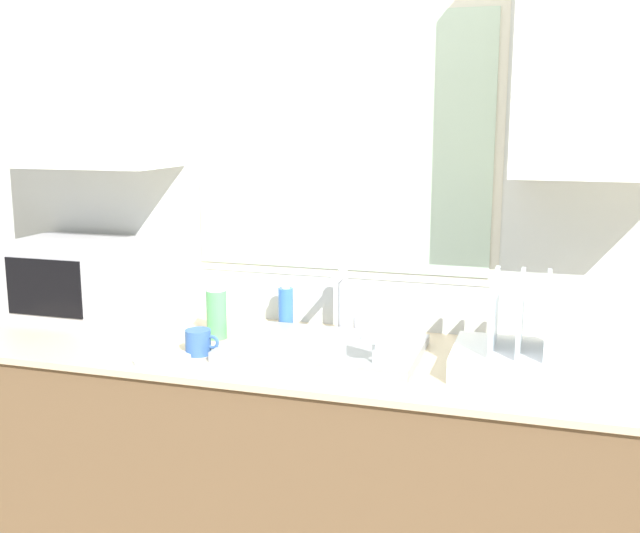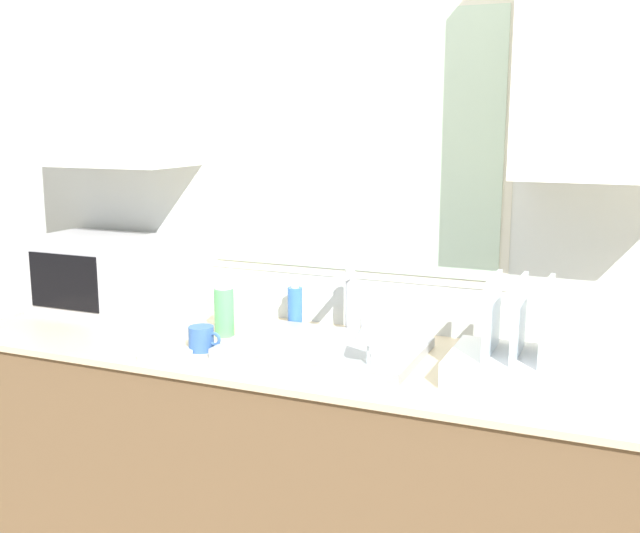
# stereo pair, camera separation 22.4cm
# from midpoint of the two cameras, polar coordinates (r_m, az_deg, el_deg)

# --- Properties ---
(countertop) EXTENTS (2.39, 0.68, 0.91)m
(countertop) POSITION_cam_midpoint_polar(r_m,az_deg,el_deg) (2.53, 1.97, -16.35)
(countertop) COLOR brown
(countertop) RESTS_ON ground_plane
(wall_back) EXTENTS (6.00, 0.38, 2.60)m
(wall_back) POSITION_cam_midpoint_polar(r_m,az_deg,el_deg) (2.55, 4.67, 6.42)
(wall_back) COLOR silver
(wall_back) RESTS_ON ground_plane
(sink_basin) EXTENTS (0.60, 0.39, 0.03)m
(sink_basin) POSITION_cam_midpoint_polar(r_m,az_deg,el_deg) (2.34, 3.10, -6.25)
(sink_basin) COLOR gray
(sink_basin) RESTS_ON countertop
(faucet) EXTENTS (0.08, 0.16, 0.22)m
(faucet) POSITION_cam_midpoint_polar(r_m,az_deg,el_deg) (2.49, 4.81, -2.43)
(faucet) COLOR #B7B7BC
(faucet) RESTS_ON countertop
(microwave) EXTENTS (0.46, 0.32, 0.29)m
(microwave) POSITION_cam_midpoint_polar(r_m,az_deg,el_deg) (2.89, -14.31, -0.61)
(microwave) COLOR #B2B2B7
(microwave) RESTS_ON countertop
(dish_rack) EXTENTS (0.37, 0.30, 0.29)m
(dish_rack) POSITION_cam_midpoint_polar(r_m,az_deg,el_deg) (2.18, 17.66, -6.77)
(dish_rack) COLOR white
(dish_rack) RESTS_ON countertop
(spray_bottle) EXTENTS (0.07, 0.07, 0.22)m
(spray_bottle) POSITION_cam_midpoint_polar(r_m,az_deg,el_deg) (2.50, -4.80, -2.96)
(spray_bottle) COLOR #59B266
(spray_bottle) RESTS_ON countertop
(soap_bottle) EXTENTS (0.05, 0.05, 0.17)m
(soap_bottle) POSITION_cam_midpoint_polar(r_m,az_deg,el_deg) (2.59, 0.56, -3.07)
(soap_bottle) COLOR blue
(soap_bottle) RESTS_ON countertop
(mug_near_sink) EXTENTS (0.11, 0.08, 0.08)m
(mug_near_sink) POSITION_cam_midpoint_polar(r_m,az_deg,el_deg) (2.36, -6.33, -5.52)
(mug_near_sink) COLOR #335999
(mug_near_sink) RESTS_ON countertop
(wine_glass) EXTENTS (0.08, 0.08, 0.17)m
(wine_glass) POSITION_cam_midpoint_polar(r_m,az_deg,el_deg) (2.12, 6.73, -4.91)
(wine_glass) COLOR silver
(wine_glass) RESTS_ON countertop
(small_plate) EXTENTS (0.17, 0.17, 0.01)m
(small_plate) POSITION_cam_midpoint_polar(r_m,az_deg,el_deg) (2.33, -9.07, -6.68)
(small_plate) COLOR silver
(small_plate) RESTS_ON countertop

